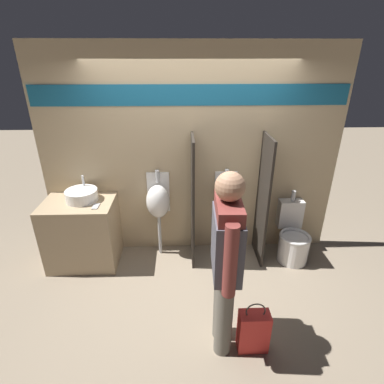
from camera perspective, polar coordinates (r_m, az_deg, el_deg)
ground_plane at (r=3.99m, az=0.08°, el=-14.86°), size 16.00×16.00×0.00m
display_wall at (r=3.85m, az=-0.22°, el=6.93°), size 3.80×0.07×2.70m
sink_counter at (r=4.15m, az=-20.13°, el=-7.34°), size 0.87×0.61×0.89m
sink_basin at (r=3.96m, az=-20.27°, el=-0.57°), size 0.39×0.39×0.28m
cell_phone at (r=3.76m, az=-17.86°, el=-2.61°), size 0.07×0.14×0.01m
divider_near_counter at (r=3.79m, az=0.14°, el=-1.94°), size 0.03×0.51×1.68m
divider_mid at (r=3.92m, az=13.31°, el=-1.69°), size 0.03×0.51×1.68m
urinal_near_counter at (r=3.93m, az=-6.46°, el=-1.77°), size 0.31×0.29×1.20m
urinal_far at (r=3.95m, az=6.56°, el=-1.57°), size 0.31×0.29×1.20m
toilet at (r=4.28m, az=18.60°, el=-8.45°), size 0.41×0.57×0.91m
person_in_vest at (r=2.56m, az=6.50°, el=-11.88°), size 0.24×0.62×1.77m
shopping_bag at (r=3.11m, az=11.61°, el=-24.49°), size 0.28×0.16×0.56m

